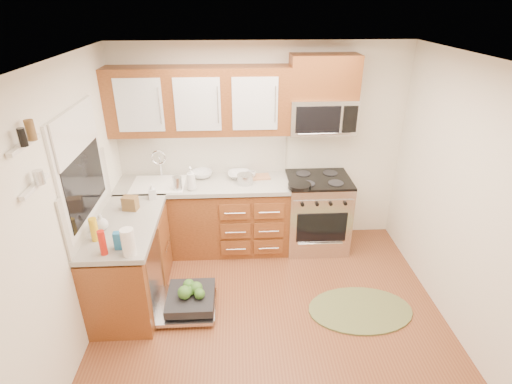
{
  "coord_description": "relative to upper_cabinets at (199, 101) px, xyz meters",
  "views": [
    {
      "loc": [
        -0.32,
        -2.93,
        2.93
      ],
      "look_at": [
        -0.12,
        0.85,
        1.07
      ],
      "focal_mm": 28.0,
      "sensor_mm": 36.0,
      "label": 1
    }
  ],
  "objects": [
    {
      "name": "skillet",
      "position": [
        1.12,
        -0.4,
        -0.9
      ],
      "size": [
        0.33,
        0.33,
        0.05
      ],
      "primitive_type": "cylinder",
      "rotation": [
        0.0,
        0.0,
        -0.3
      ],
      "color": "black",
      "rests_on": "range"
    },
    {
      "name": "red_bottle",
      "position": [
        -0.75,
        -1.57,
        -0.83
      ],
      "size": [
        0.07,
        0.07,
        0.23
      ],
      "primitive_type": "cylinder",
      "rotation": [
        0.0,
        0.0,
        -0.2
      ],
      "color": "red",
      "rests_on": "countertop_left"
    },
    {
      "name": "base_cabinet_back",
      "position": [
        0.0,
        -0.12,
        -1.45
      ],
      "size": [
        2.05,
        0.6,
        0.85
      ],
      "primitive_type": "cube",
      "color": "#5A2C14",
      "rests_on": "ground"
    },
    {
      "name": "floor",
      "position": [
        0.73,
        -1.57,
        -1.88
      ],
      "size": [
        3.5,
        3.5,
        0.0
      ],
      "primitive_type": "plane",
      "color": "brown",
      "rests_on": "ground"
    },
    {
      "name": "bowl_a",
      "position": [
        0.44,
        -0.01,
        -0.92
      ],
      "size": [
        0.28,
        0.28,
        0.07
      ],
      "primitive_type": "imported",
      "rotation": [
        0.0,
        0.0,
        0.02
      ],
      "color": "#999999",
      "rests_on": "countertop_back"
    },
    {
      "name": "wooden_box",
      "position": [
        -0.71,
        -0.77,
        -0.88
      ],
      "size": [
        0.17,
        0.13,
        0.15
      ],
      "primitive_type": "cube",
      "rotation": [
        0.0,
        0.0,
        -0.19
      ],
      "color": "brown",
      "rests_on": "countertop_left"
    },
    {
      "name": "rug",
      "position": [
        1.65,
        -1.4,
        -1.86
      ],
      "size": [
        1.26,
        1.04,
        0.02
      ],
      "primitive_type": null,
      "rotation": [
        0.0,
        0.0,
        -0.36
      ],
      "color": "olive",
      "rests_on": "ground"
    },
    {
      "name": "backsplash_back",
      "position": [
        0.0,
        0.16,
        -0.67
      ],
      "size": [
        2.05,
        0.02,
        0.57
      ],
      "primitive_type": "cube",
      "color": "#B0AD9E",
      "rests_on": "ground"
    },
    {
      "name": "backsplash_left",
      "position": [
        -1.01,
        -1.05,
        -0.67
      ],
      "size": [
        0.02,
        1.25,
        0.57
      ],
      "primitive_type": "cube",
      "color": "#B0AD9E",
      "rests_on": "ground"
    },
    {
      "name": "dishwasher",
      "position": [
        -0.13,
        -1.27,
        -1.77
      ],
      "size": [
        0.7,
        0.6,
        0.2
      ],
      "primitive_type": null,
      "color": "silver",
      "rests_on": "ground"
    },
    {
      "name": "soap_bottle_a",
      "position": [
        -0.12,
        -0.32,
        -0.81
      ],
      "size": [
        0.13,
        0.13,
        0.28
      ],
      "primitive_type": "imported",
      "rotation": [
        0.0,
        0.0,
        0.26
      ],
      "color": "#999999",
      "rests_on": "countertop_back"
    },
    {
      "name": "canister",
      "position": [
        -0.27,
        -0.32,
        -0.87
      ],
      "size": [
        0.13,
        0.13,
        0.16
      ],
      "primitive_type": "cylinder",
      "rotation": [
        0.0,
        0.0,
        -0.3
      ],
      "color": "silver",
      "rests_on": "countertop_back"
    },
    {
      "name": "soap_bottle_c",
      "position": [
        -0.9,
        -1.16,
        -0.87
      ],
      "size": [
        0.15,
        0.15,
        0.17
      ],
      "primitive_type": "imported",
      "rotation": [
        0.0,
        0.0,
        0.14
      ],
      "color": "#999999",
      "rests_on": "countertop_left"
    },
    {
      "name": "wall_right",
      "position": [
        2.48,
        -1.57,
        -0.62
      ],
      "size": [
        0.04,
        3.5,
        2.5
      ],
      "primitive_type": "cube",
      "color": "white",
      "rests_on": "ground"
    },
    {
      "name": "window",
      "position": [
        -1.01,
        -1.07,
        -0.32
      ],
      "size": [
        0.03,
        1.05,
        1.05
      ],
      "primitive_type": null,
      "color": "white",
      "rests_on": "ground"
    },
    {
      "name": "bowl_b",
      "position": [
        -0.02,
        0.03,
        -0.91
      ],
      "size": [
        0.31,
        0.31,
        0.08
      ],
      "primitive_type": "imported",
      "rotation": [
        0.0,
        0.0,
        0.28
      ],
      "color": "#999999",
      "rests_on": "countertop_back"
    },
    {
      "name": "wall_back",
      "position": [
        0.73,
        0.18,
        -0.62
      ],
      "size": [
        3.5,
        0.04,
        2.5
      ],
      "primitive_type": "cube",
      "color": "white",
      "rests_on": "ground"
    },
    {
      "name": "range",
      "position": [
        1.41,
        -0.15,
        -1.4
      ],
      "size": [
        0.76,
        0.64,
        0.95
      ],
      "primitive_type": null,
      "color": "silver",
      "rests_on": "ground"
    },
    {
      "name": "countertop_left",
      "position": [
        -0.71,
        -1.05,
        -0.97
      ],
      "size": [
        0.64,
        1.27,
        0.05
      ],
      "primitive_type": "cube",
      "color": "#A4A195",
      "rests_on": "base_cabinet_left"
    },
    {
      "name": "paper_towel_roll",
      "position": [
        -0.53,
        -1.59,
        -0.82
      ],
      "size": [
        0.14,
        0.14,
        0.25
      ],
      "primitive_type": "cylinder",
      "rotation": [
        0.0,
        0.0,
        0.21
      ],
      "color": "white",
      "rests_on": "countertop_left"
    },
    {
      "name": "mustard_bottle",
      "position": [
        -0.9,
        -1.35,
        -0.84
      ],
      "size": [
        0.09,
        0.09,
        0.23
      ],
      "primitive_type": "cylinder",
      "rotation": [
        0.0,
        0.0,
        0.41
      ],
      "color": "yellow",
      "rests_on": "countertop_left"
    },
    {
      "name": "cup",
      "position": [
        0.58,
        -0.03,
        -0.91
      ],
      "size": [
        0.12,
        0.12,
        0.09
      ],
      "primitive_type": "imported",
      "rotation": [
        0.0,
        0.0,
        -0.11
      ],
      "color": "#999999",
      "rests_on": "countertop_back"
    },
    {
      "name": "soap_bottle_b",
      "position": [
        -0.52,
        -0.52,
        -0.86
      ],
      "size": [
        0.09,
        0.09,
        0.18
      ],
      "primitive_type": "imported",
      "rotation": [
        0.0,
        0.0,
        0.19
      ],
      "color": "#999999",
      "rests_on": "countertop_left"
    },
    {
      "name": "window_blind",
      "position": [
        -0.98,
        -1.07,
        0.0
      ],
      "size": [
        0.02,
        0.96,
        0.4
      ],
      "primitive_type": "cube",
      "color": "white",
      "rests_on": "ground"
    },
    {
      "name": "base_cabinet_left",
      "position": [
        -0.72,
        -1.05,
        -1.45
      ],
      "size": [
        0.6,
        1.25,
        0.85
      ],
      "primitive_type": "cube",
      "color": "#5A2C14",
      "rests_on": "ground"
    },
    {
      "name": "countertop_back",
      "position": [
        0.0,
        -0.14,
        -0.97
      ],
      "size": [
        2.07,
        0.64,
        0.05
      ],
      "primitive_type": "cube",
      "color": "#A4A195",
      "rests_on": "base_cabinet_back"
    },
    {
      "name": "blue_carton",
      "position": [
        -0.63,
        -1.49,
        -0.87
      ],
      "size": [
        0.11,
        0.07,
        0.16
      ],
      "primitive_type": "cube",
      "rotation": [
        0.0,
        0.0,
        0.05
      ],
      "color": "teal",
      "rests_on": "countertop_left"
    },
    {
      "name": "microwave",
      "position": [
        1.41,
        -0.02,
        -0.18
      ],
      "size": [
        0.76,
        0.38,
        0.4
      ],
      "primitive_type": null,
      "color": "silver",
      "rests_on": "ground"
    },
    {
      "name": "cutting_board",
      "position": [
        0.68,
        -0.02,
        -0.94
      ],
      "size": [
        0.29,
        0.2,
        0.02
      ],
      "primitive_type": "cube",
      "rotation": [
        0.0,
        0.0,
        0.09
      ],
      "color": "tan",
      "rests_on": "countertop_back"
    },
    {
      "name": "cabinet_over_mw",
      "position": [
        1.41,
        0.0,
        0.26
      ],
      "size": [
        0.76,
        0.35,
        0.47
      ],
      "primitive_type": "cube",
      "color": "#5A2C14",
      "rests_on": "ground"
    },
    {
      "name": "shelf_upper",
      "position": [
        -0.99,
        -1.92,
        0.17
      ],
      "size": [
        0.04,
        0.4,
        0.03
      ],
      "primitive_type": "cube",
      "color": "white",
      "rests_on": "ground"
    },
    {
      "name": "upper_cabinets",
      "position": [
        0.0,
        0.0,
        0.0
      ],
      "size": [
        2.05,
        0.35,
        0.75
      ],
      "primitive_type": null,
      "color": "#5A2C14",
      "rests_on": "ground"
    },
    {
      "name": "ceiling",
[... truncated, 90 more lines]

